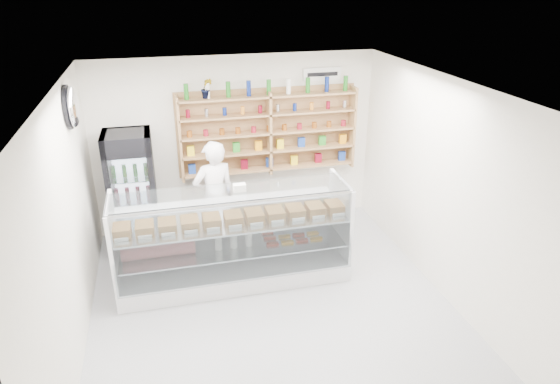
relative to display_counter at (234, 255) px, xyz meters
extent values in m
plane|color=#ABACB0|center=(0.37, -0.78, -0.37)|extent=(5.00, 5.00, 0.00)
plane|color=white|center=(0.37, -0.78, 2.43)|extent=(5.00, 5.00, 0.00)
plane|color=white|center=(0.37, 1.72, 1.03)|extent=(4.50, 0.00, 4.50)
plane|color=white|center=(0.37, -3.28, 1.03)|extent=(4.50, 0.00, 4.50)
plane|color=white|center=(-1.88, -0.78, 1.03)|extent=(0.00, 5.00, 5.00)
plane|color=white|center=(2.62, -0.78, 1.03)|extent=(0.00, 5.00, 5.00)
cube|color=white|center=(0.00, -0.01, -0.24)|extent=(3.10, 0.88, 0.26)
cube|color=white|center=(0.00, 0.40, 0.22)|extent=(3.10, 0.05, 0.65)
cube|color=silver|center=(0.00, -0.01, 0.16)|extent=(2.98, 0.77, 0.02)
cube|color=silver|center=(0.00, -0.01, 0.54)|extent=(3.04, 0.81, 0.02)
cube|color=silver|center=(0.00, -0.44, 0.43)|extent=(3.04, 0.13, 1.08)
cube|color=silver|center=(0.00, -0.07, 0.98)|extent=(3.04, 0.62, 0.01)
imported|color=white|center=(-0.13, 0.87, 0.50)|extent=(0.72, 0.55, 1.74)
cube|color=black|center=(-1.29, 1.16, 0.57)|extent=(0.68, 0.66, 1.87)
cube|color=#260432|center=(-1.29, 0.85, 1.36)|extent=(0.66, 0.04, 0.26)
cube|color=silver|center=(-1.29, 0.84, 0.48)|extent=(0.57, 0.01, 1.48)
cube|color=#A5844E|center=(-0.53, 1.56, 1.22)|extent=(0.04, 0.28, 1.33)
cube|color=#A5844E|center=(0.87, 1.56, 1.22)|extent=(0.04, 0.28, 1.33)
cube|color=#A5844E|center=(2.27, 1.56, 1.22)|extent=(0.04, 0.28, 1.33)
cube|color=#A5844E|center=(0.87, 1.56, 0.63)|extent=(2.80, 0.28, 0.03)
cube|color=#A5844E|center=(0.87, 1.56, 0.93)|extent=(2.80, 0.28, 0.03)
cube|color=#A5844E|center=(0.87, 1.56, 1.23)|extent=(2.80, 0.28, 0.03)
cube|color=#A5844E|center=(0.87, 1.56, 1.53)|extent=(2.80, 0.28, 0.03)
cube|color=#A5844E|center=(0.87, 1.56, 1.81)|extent=(2.80, 0.28, 0.03)
imported|color=#1E6626|center=(-0.08, 1.56, 1.98)|extent=(0.18, 0.15, 0.30)
ellipsoid|color=silver|center=(-1.80, 0.42, 2.08)|extent=(0.15, 0.50, 0.50)
cube|color=white|center=(1.77, 1.69, 2.08)|extent=(0.62, 0.03, 0.20)
camera|label=1|loc=(-0.82, -5.88, 3.56)|focal=32.00mm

